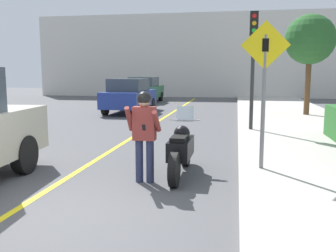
{
  "coord_description": "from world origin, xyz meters",
  "views": [
    {
      "loc": [
        2.52,
        -4.53,
        1.99
      ],
      "look_at": [
        1.2,
        2.68,
        0.93
      ],
      "focal_mm": 40.0,
      "sensor_mm": 36.0,
      "label": 1
    }
  ],
  "objects_px": {
    "crossing_sign": "(264,81)",
    "traffic_light": "(253,48)",
    "person_biker": "(144,128)",
    "street_tree": "(310,40)",
    "parked_car_blue": "(130,95)",
    "parked_car_green": "(144,89)",
    "motorcycle": "(181,150)"
  },
  "relations": [
    {
      "from": "crossing_sign",
      "to": "parked_car_blue",
      "type": "distance_m",
      "value": 12.05
    },
    {
      "from": "street_tree",
      "to": "parked_car_green",
      "type": "distance_m",
      "value": 11.74
    },
    {
      "from": "motorcycle",
      "to": "street_tree",
      "type": "bearing_deg",
      "value": 68.27
    },
    {
      "from": "crossing_sign",
      "to": "motorcycle",
      "type": "bearing_deg",
      "value": -169.31
    },
    {
      "from": "crossing_sign",
      "to": "traffic_light",
      "type": "distance_m",
      "value": 5.2
    },
    {
      "from": "person_biker",
      "to": "parked_car_blue",
      "type": "bearing_deg",
      "value": 107.47
    },
    {
      "from": "person_biker",
      "to": "street_tree",
      "type": "bearing_deg",
      "value": 66.76
    },
    {
      "from": "crossing_sign",
      "to": "parked_car_blue",
      "type": "bearing_deg",
      "value": 118.43
    },
    {
      "from": "street_tree",
      "to": "parked_car_green",
      "type": "xyz_separation_m",
      "value": [
        -9.09,
        7.0,
        -2.51
      ]
    },
    {
      "from": "crossing_sign",
      "to": "traffic_light",
      "type": "bearing_deg",
      "value": 90.21
    },
    {
      "from": "crossing_sign",
      "to": "street_tree",
      "type": "height_order",
      "value": "street_tree"
    },
    {
      "from": "street_tree",
      "to": "parked_car_green",
      "type": "relative_size",
      "value": 1.03
    },
    {
      "from": "person_biker",
      "to": "street_tree",
      "type": "xyz_separation_m",
      "value": [
        4.66,
        10.85,
        2.36
      ]
    },
    {
      "from": "crossing_sign",
      "to": "street_tree",
      "type": "bearing_deg",
      "value": 75.66
    },
    {
      "from": "parked_car_blue",
      "to": "parked_car_green",
      "type": "xyz_separation_m",
      "value": [
        -0.83,
        6.4,
        0.0
      ]
    },
    {
      "from": "motorcycle",
      "to": "parked_car_green",
      "type": "height_order",
      "value": "parked_car_green"
    },
    {
      "from": "motorcycle",
      "to": "traffic_light",
      "type": "xyz_separation_m",
      "value": [
        1.52,
        5.4,
        2.24
      ]
    },
    {
      "from": "person_biker",
      "to": "traffic_light",
      "type": "relative_size",
      "value": 0.44
    },
    {
      "from": "person_biker",
      "to": "parked_car_green",
      "type": "bearing_deg",
      "value": 103.94
    },
    {
      "from": "motorcycle",
      "to": "person_biker",
      "type": "relative_size",
      "value": 1.3
    },
    {
      "from": "person_biker",
      "to": "motorcycle",
      "type": "bearing_deg",
      "value": 46.14
    },
    {
      "from": "person_biker",
      "to": "crossing_sign",
      "type": "bearing_deg",
      "value": 22.79
    },
    {
      "from": "crossing_sign",
      "to": "parked_car_green",
      "type": "distance_m",
      "value": 18.21
    },
    {
      "from": "motorcycle",
      "to": "traffic_light",
      "type": "distance_m",
      "value": 6.05
    },
    {
      "from": "crossing_sign",
      "to": "traffic_light",
      "type": "xyz_separation_m",
      "value": [
        -0.02,
        5.11,
        0.92
      ]
    },
    {
      "from": "motorcycle",
      "to": "parked_car_blue",
      "type": "distance_m",
      "value": 11.63
    },
    {
      "from": "motorcycle",
      "to": "person_biker",
      "type": "distance_m",
      "value": 0.97
    },
    {
      "from": "person_biker",
      "to": "parked_car_green",
      "type": "distance_m",
      "value": 18.39
    },
    {
      "from": "person_biker",
      "to": "crossing_sign",
      "type": "xyz_separation_m",
      "value": [
        2.11,
        0.89,
        0.82
      ]
    },
    {
      "from": "crossing_sign",
      "to": "street_tree",
      "type": "xyz_separation_m",
      "value": [
        2.55,
        9.97,
        1.54
      ]
    },
    {
      "from": "person_biker",
      "to": "parked_car_green",
      "type": "xyz_separation_m",
      "value": [
        -4.43,
        17.85,
        -0.15
      ]
    },
    {
      "from": "person_biker",
      "to": "traffic_light",
      "type": "height_order",
      "value": "traffic_light"
    }
  ]
}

